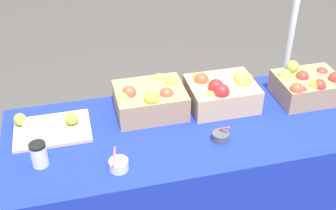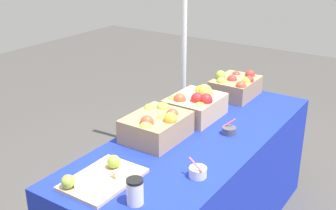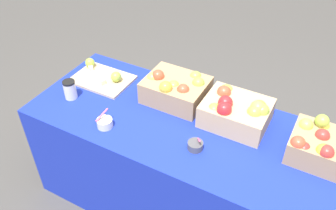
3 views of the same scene
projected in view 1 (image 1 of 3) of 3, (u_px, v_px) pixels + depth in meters
table at (187, 177)px, 2.46m from camera, size 1.90×0.76×0.74m
apple_crate_left at (307, 86)px, 2.42m from camera, size 0.35×0.28×0.19m
apple_crate_middle at (222, 91)px, 2.36m from camera, size 0.36×0.29×0.19m
apple_crate_right at (150, 99)px, 2.31m from camera, size 0.37×0.29×0.19m
cutting_board_front at (51, 127)px, 2.20m from camera, size 0.38×0.27×0.09m
sample_bowl_near at (221, 136)px, 2.14m from camera, size 0.08×0.09×0.09m
sample_bowl_mid at (119, 165)px, 1.96m from camera, size 0.09×0.09×0.10m
coffee_cup at (39, 154)px, 1.97m from camera, size 0.08×0.08×0.12m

